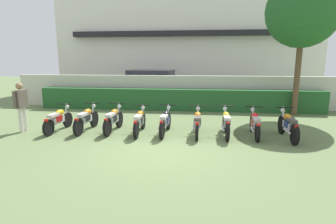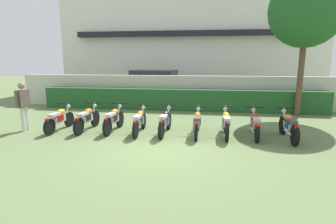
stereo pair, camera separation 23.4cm
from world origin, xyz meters
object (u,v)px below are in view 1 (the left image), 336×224
at_px(motorcycle_in_row_4, 165,121).
at_px(motorcycle_in_row_7, 255,124).
at_px(motorcycle_in_row_0, 58,119).
at_px(motorcycle_in_row_6, 226,123).
at_px(parked_car, 153,85).
at_px(motorcycle_in_row_3, 140,121).
at_px(motorcycle_in_row_8, 288,125).
at_px(motorcycle_in_row_1, 86,119).
at_px(tree_near_inspector, 303,11).
at_px(motorcycle_in_row_2, 113,119).
at_px(inspector_person, 21,103).
at_px(motorcycle_in_row_5, 197,122).

relative_size(motorcycle_in_row_4, motorcycle_in_row_7, 1.02).
xyz_separation_m(motorcycle_in_row_0, motorcycle_in_row_6, (5.92, 0.09, 0.02)).
height_order(parked_car, motorcycle_in_row_3, parked_car).
relative_size(motorcycle_in_row_3, motorcycle_in_row_8, 0.98).
bearing_deg(motorcycle_in_row_4, motorcycle_in_row_1, 91.93).
bearing_deg(motorcycle_in_row_3, motorcycle_in_row_4, -89.48).
height_order(motorcycle_in_row_0, motorcycle_in_row_1, motorcycle_in_row_1).
distance_m(tree_near_inspector, motorcycle_in_row_3, 8.65).
bearing_deg(tree_near_inspector, motorcycle_in_row_1, -155.19).
xyz_separation_m(motorcycle_in_row_4, motorcycle_in_row_7, (3.02, 0.04, -0.01)).
relative_size(motorcycle_in_row_0, motorcycle_in_row_4, 0.95).
bearing_deg(motorcycle_in_row_1, motorcycle_in_row_0, 100.22).
bearing_deg(motorcycle_in_row_3, motorcycle_in_row_0, 89.54).
xyz_separation_m(motorcycle_in_row_3, motorcycle_in_row_4, (0.90, 0.04, 0.01)).
relative_size(motorcycle_in_row_1, motorcycle_in_row_6, 1.03).
bearing_deg(motorcycle_in_row_2, inspector_person, 98.40).
height_order(parked_car, motorcycle_in_row_6, parked_car).
xyz_separation_m(motorcycle_in_row_0, motorcycle_in_row_5, (4.97, 0.10, 0.00)).
xyz_separation_m(motorcycle_in_row_0, motorcycle_in_row_7, (6.88, 0.15, 0.01)).
bearing_deg(motorcycle_in_row_7, motorcycle_in_row_2, 92.66).
height_order(motorcycle_in_row_1, motorcycle_in_row_3, motorcycle_in_row_1).
height_order(parked_car, motorcycle_in_row_5, parked_car).
height_order(tree_near_inspector, motorcycle_in_row_8, tree_near_inspector).
height_order(motorcycle_in_row_8, inspector_person, inspector_person).
relative_size(motorcycle_in_row_0, motorcycle_in_row_3, 0.96).
bearing_deg(motorcycle_in_row_3, motorcycle_in_row_5, -90.77).
distance_m(motorcycle_in_row_1, motorcycle_in_row_8, 6.90).
distance_m(parked_car, motorcycle_in_row_8, 9.77).
relative_size(parked_car, motorcycle_in_row_4, 2.47).
xyz_separation_m(motorcycle_in_row_0, motorcycle_in_row_8, (7.89, -0.02, 0.02)).
bearing_deg(motorcycle_in_row_5, motorcycle_in_row_8, -91.86).
distance_m(motorcycle_in_row_0, inspector_person, 1.39).
xyz_separation_m(tree_near_inspector, motorcycle_in_row_2, (-7.44, -3.87, -4.16)).
xyz_separation_m(motorcycle_in_row_4, motorcycle_in_row_6, (2.06, -0.02, 0.01)).
bearing_deg(motorcycle_in_row_3, motorcycle_in_row_7, -90.59).
bearing_deg(motorcycle_in_row_0, motorcycle_in_row_3, -86.02).
relative_size(motorcycle_in_row_5, motorcycle_in_row_8, 0.98).
xyz_separation_m(motorcycle_in_row_0, motorcycle_in_row_3, (2.96, 0.07, 0.00)).
xyz_separation_m(motorcycle_in_row_4, motorcycle_in_row_5, (1.10, -0.00, -0.01)).
relative_size(motorcycle_in_row_3, motorcycle_in_row_4, 0.99).
bearing_deg(motorcycle_in_row_2, parked_car, 1.15).
distance_m(tree_near_inspector, motorcycle_in_row_8, 6.00).
relative_size(motorcycle_in_row_0, motorcycle_in_row_2, 0.98).
distance_m(motorcycle_in_row_4, motorcycle_in_row_5, 1.10).
relative_size(parked_car, motorcycle_in_row_1, 2.47).
xyz_separation_m(motorcycle_in_row_2, motorcycle_in_row_3, (0.98, -0.11, -0.01)).
relative_size(tree_near_inspector, motorcycle_in_row_0, 3.43).
bearing_deg(motorcycle_in_row_7, motorcycle_in_row_3, 94.14).
bearing_deg(motorcycle_in_row_8, motorcycle_in_row_0, 89.22).
distance_m(motorcycle_in_row_3, motorcycle_in_row_4, 0.90).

